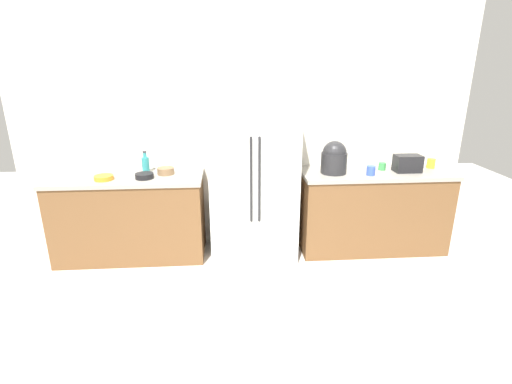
% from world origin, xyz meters
% --- Properties ---
extents(ground_plane, '(9.95, 9.95, 0.00)m').
position_xyz_m(ground_plane, '(0.00, 0.00, 0.00)').
color(ground_plane, beige).
extents(kitchen_back_panel, '(4.98, 0.10, 2.74)m').
position_xyz_m(kitchen_back_panel, '(0.00, 1.67, 1.37)').
color(kitchen_back_panel, silver).
rests_on(kitchen_back_panel, ground_plane).
extents(counter_left, '(1.56, 0.61, 0.90)m').
position_xyz_m(counter_left, '(-1.25, 1.32, 0.45)').
color(counter_left, brown).
rests_on(counter_left, ground_plane).
extents(counter_right, '(1.61, 0.61, 0.90)m').
position_xyz_m(counter_right, '(1.39, 1.32, 0.45)').
color(counter_right, brown).
rests_on(counter_right, ground_plane).
extents(refrigerator, '(0.89, 0.66, 1.88)m').
position_xyz_m(refrigerator, '(0.06, 1.28, 0.94)').
color(refrigerator, white).
rests_on(refrigerator, ground_plane).
extents(toaster, '(0.27, 0.17, 0.18)m').
position_xyz_m(toaster, '(1.71, 1.28, 0.99)').
color(toaster, black).
rests_on(toaster, counter_right).
extents(rice_cooker, '(0.27, 0.27, 0.34)m').
position_xyz_m(rice_cooker, '(0.91, 1.29, 1.06)').
color(rice_cooker, '#262628').
rests_on(rice_cooker, counter_right).
extents(bottle_a, '(0.08, 0.08, 0.23)m').
position_xyz_m(bottle_a, '(-1.07, 1.46, 0.99)').
color(bottle_a, teal).
rests_on(bottle_a, counter_left).
extents(cup_a, '(0.08, 0.08, 0.08)m').
position_xyz_m(cup_a, '(1.48, 1.37, 0.94)').
color(cup_a, green).
rests_on(cup_a, counter_right).
extents(cup_b, '(0.09, 0.09, 0.11)m').
position_xyz_m(cup_b, '(2.05, 1.41, 0.95)').
color(cup_b, yellow).
rests_on(cup_b, counter_right).
extents(cup_c, '(0.09, 0.09, 0.10)m').
position_xyz_m(cup_c, '(1.28, 1.18, 0.95)').
color(cup_c, blue).
rests_on(cup_c, counter_right).
extents(bowl_a, '(0.18, 0.18, 0.05)m').
position_xyz_m(bowl_a, '(-1.05, 1.23, 0.93)').
color(bowl_a, black).
rests_on(bowl_a, counter_left).
extents(bowl_b, '(0.19, 0.19, 0.05)m').
position_xyz_m(bowl_b, '(-1.44, 1.21, 0.92)').
color(bowl_b, orange).
rests_on(bowl_b, counter_left).
extents(bowl_c, '(0.17, 0.17, 0.07)m').
position_xyz_m(bowl_c, '(-0.85, 1.38, 0.94)').
color(bowl_c, brown).
rests_on(bowl_c, counter_left).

